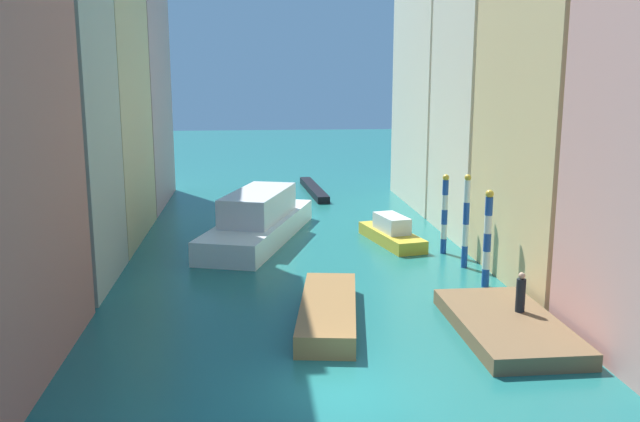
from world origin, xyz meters
TOP-DOWN VIEW (x-y plane):
  - ground_plane at (0.00, 24.50)m, footprint 154.00×154.00m
  - building_left_1 at (-12.33, 12.24)m, footprint 6.65×7.30m
  - building_left_2 at (-12.33, 21.29)m, footprint 6.65×10.84m
  - building_left_3 at (-12.33, 32.64)m, footprint 6.65×11.74m
  - building_right_1 at (12.33, 10.68)m, footprint 6.65×10.04m
  - building_right_2 at (12.33, 20.25)m, footprint 6.65×8.43m
  - building_right_3 at (12.33, 30.65)m, footprint 6.65×11.79m
  - waterfront_dock at (6.93, 4.22)m, footprint 3.68×7.30m
  - person_on_dock at (7.66, 4.85)m, footprint 0.36×0.36m
  - mooring_pole_0 at (8.06, 9.87)m, footprint 0.38×0.38m
  - mooring_pole_1 at (8.07, 13.06)m, footprint 0.34×0.34m
  - mooring_pole_2 at (7.79, 15.86)m, footprint 0.36×0.36m
  - vaporetto_white at (-2.21, 20.02)m, footprint 7.22×13.34m
  - gondola_black at (2.49, 35.91)m, footprint 1.56×10.40m
  - motorboat_0 at (5.42, 18.39)m, footprint 2.98×6.18m
  - motorboat_1 at (0.35, 6.18)m, footprint 3.24×7.88m

SIDE VIEW (x-z plane):
  - ground_plane at x=0.00m, z-range 0.00..0.00m
  - gondola_black at x=2.49m, z-range 0.00..0.55m
  - waterfront_dock at x=6.93m, z-range 0.00..0.60m
  - motorboat_1 at x=0.35m, z-range 0.00..0.83m
  - motorboat_0 at x=5.42m, z-range -0.22..1.42m
  - vaporetto_white at x=-2.21m, z-range -0.30..2.62m
  - person_on_dock at x=7.66m, z-range 0.55..2.12m
  - mooring_pole_2 at x=7.79m, z-range 0.05..4.42m
  - mooring_pole_0 at x=8.06m, z-range 0.06..4.58m
  - mooring_pole_1 at x=8.07m, z-range 0.05..4.82m
  - building_right_1 at x=12.33m, z-range 0.01..16.91m
  - building_right_3 at x=12.33m, z-range 0.01..17.04m
  - building_left_3 at x=-12.33m, z-range 0.01..17.77m
  - building_left_1 at x=-12.33m, z-range 0.02..20.75m
  - building_left_2 at x=-12.33m, z-range 0.01..22.37m
  - building_right_2 at x=12.33m, z-range 0.01..22.55m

